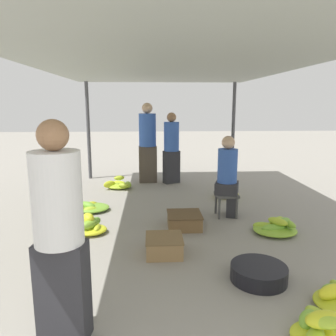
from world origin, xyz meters
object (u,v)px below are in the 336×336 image
Objects in this scene: banana_pile_left_1 at (90,226)px; shopper_walking_mid at (171,147)px; stool at (226,198)px; basin_black at (259,273)px; crate_near at (184,220)px; shopper_walking_far at (148,142)px; vendor_seated at (228,176)px; vendor_foreground at (59,231)px; banana_pile_left_2 at (90,207)px; banana_pile_right_1 at (226,193)px; banana_pile_right_2 at (276,227)px; banana_pile_right_0 at (319,329)px; banana_pile_left_0 at (119,185)px; crate_mid at (164,245)px.

shopper_walking_mid reaches higher than banana_pile_left_1.
stool reaches higher than basin_black.
shopper_walking_far is at bearing 100.80° from crate_near.
vendor_seated is at bearing -72.05° from shopper_walking_mid.
vendor_foreground is at bearing -117.10° from crate_near.
banana_pile_left_1 is at bearing -163.90° from vendor_seated.
vendor_foreground is 2.58m from crate_near.
basin_black is at bearing -93.22° from stool.
banana_pile_left_2 is 2.38m from shopper_walking_far.
vendor_foreground is 0.93× the size of shopper_walking_far.
shopper_walking_far reaches higher than vendor_seated.
banana_pile_right_1 is (2.43, 0.69, 0.03)m from banana_pile_left_2.
stool is 0.86m from crate_near.
banana_pile_left_2 is (-0.17, 0.95, -0.04)m from banana_pile_left_1.
banana_pile_right_1 reaches higher than banana_pile_right_2.
banana_pile_left_1 is 0.89× the size of banana_pile_right_1.
vendor_foreground is 2.21m from banana_pile_left_1.
banana_pile_left_1 is 0.26× the size of shopper_walking_far.
vendor_seated reaches higher than banana_pile_right_1.
shopper_walking_far is at bearing 117.99° from vendor_seated.
stool is (1.83, 2.65, -0.55)m from vendor_foreground.
stool is 0.67× the size of banana_pile_right_0.
banana_pile_left_1 is at bearing -144.02° from banana_pile_right_1.
stool is 1.10m from banana_pile_right_1.
stool is at bearing 126.17° from banana_pile_right_2.
vendor_foreground reaches higher than banana_pile_right_0.
banana_pile_left_0 is 3.24m from crate_mid.
banana_pile_right_0 is (1.90, -4.64, 0.03)m from banana_pile_left_0.
shopper_walking_mid is at bearing 52.25° from banana_pile_left_2.
banana_pile_right_2 is at bearing 20.13° from crate_mid.
banana_pile_left_0 is 2.56m from crate_near.
banana_pile_right_0 is 5.40m from shopper_walking_far.
banana_pile_right_2 is 0.34× the size of shopper_walking_far.
shopper_walking_mid is (0.31, 3.56, 0.70)m from crate_mid.
basin_black is at bearing -35.03° from banana_pile_left_1.
vendor_foreground is 2.02m from basin_black.
banana_pile_left_0 is at bearing 104.59° from crate_mid.
vendor_seated is 2.93× the size of crate_mid.
crate_near is 2.99m from shopper_walking_far.
crate_mid is 0.24× the size of shopper_walking_far.
stool is 2.24m from banana_pile_left_2.
basin_black is 1.30× the size of crate_mid.
banana_pile_right_2 is at bearing -53.83° from stool.
crate_near is at bearing -28.76° from banana_pile_left_2.
crate_near is at bearing 68.88° from crate_mid.
vendor_foreground is 3.19× the size of banana_pile_right_1.
banana_pile_left_0 is 1.19× the size of banana_pile_right_1.
crate_mid is at bearing -35.44° from banana_pile_left_1.
banana_pile_right_1 is at bearing 87.29° from banana_pile_right_0.
banana_pile_left_2 is at bearing -115.28° from shopper_walking_far.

